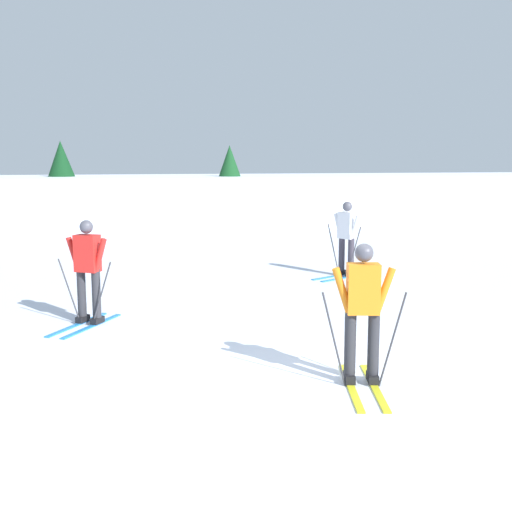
{
  "coord_description": "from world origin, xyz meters",
  "views": [
    {
      "loc": [
        -1.96,
        -8.03,
        2.72
      ],
      "look_at": [
        0.42,
        3.52,
        0.9
      ],
      "focal_mm": 45.4,
      "sensor_mm": 36.0,
      "label": 1
    }
  ],
  "objects_px": {
    "skier_white": "(346,237)",
    "skier_orange": "(363,310)",
    "conifer_far_right": "(61,171)",
    "conifer_far_left": "(230,174)",
    "skier_red": "(88,269)"
  },
  "relations": [
    {
      "from": "skier_orange",
      "to": "conifer_far_left",
      "type": "relative_size",
      "value": 0.54
    },
    {
      "from": "skier_white",
      "to": "skier_orange",
      "type": "relative_size",
      "value": 1.0
    },
    {
      "from": "conifer_far_right",
      "to": "skier_orange",
      "type": "bearing_deg",
      "value": -75.9
    },
    {
      "from": "skier_orange",
      "to": "conifer_far_right",
      "type": "bearing_deg",
      "value": 104.1
    },
    {
      "from": "skier_orange",
      "to": "conifer_far_left",
      "type": "bearing_deg",
      "value": 85.28
    },
    {
      "from": "skier_white",
      "to": "skier_red",
      "type": "relative_size",
      "value": 1.0
    },
    {
      "from": "skier_red",
      "to": "skier_orange",
      "type": "xyz_separation_m",
      "value": [
        3.35,
        -3.57,
        0.0
      ]
    },
    {
      "from": "skier_red",
      "to": "conifer_far_right",
      "type": "distance_m",
      "value": 17.22
    },
    {
      "from": "skier_white",
      "to": "skier_orange",
      "type": "distance_m",
      "value": 7.12
    },
    {
      "from": "skier_red",
      "to": "conifer_far_left",
      "type": "distance_m",
      "value": 16.76
    },
    {
      "from": "conifer_far_left",
      "to": "skier_orange",
      "type": "bearing_deg",
      "value": -94.72
    },
    {
      "from": "skier_white",
      "to": "skier_red",
      "type": "bearing_deg",
      "value": -149.99
    },
    {
      "from": "skier_red",
      "to": "skier_orange",
      "type": "relative_size",
      "value": 1.0
    },
    {
      "from": "conifer_far_right",
      "to": "conifer_far_left",
      "type": "bearing_deg",
      "value": -9.23
    },
    {
      "from": "conifer_far_left",
      "to": "skier_red",
      "type": "bearing_deg",
      "value": -107.27
    }
  ]
}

